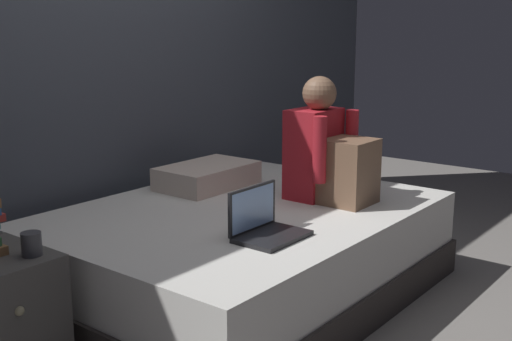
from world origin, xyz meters
The scene contains 7 objects.
ground_plane centered at (0.00, 0.00, 0.00)m, with size 8.00×8.00×0.00m, color gray.
wall_back centered at (0.00, 1.20, 1.35)m, with size 5.60×0.10×2.70m, color #424751.
bed centered at (0.20, 0.30, 0.23)m, with size 2.00×1.50×0.47m.
person_sitting centered at (0.61, 0.06, 0.72)m, with size 0.39×0.44×0.66m.
laptop centered at (-0.11, -0.07, 0.52)m, with size 0.32×0.23×0.22m.
pillow centered at (0.42, 0.75, 0.53)m, with size 0.56×0.36×0.13m, color beige.
mug centered at (-0.97, 0.37, 0.58)m, with size 0.08×0.08×0.09m, color #3D3D42.
Camera 1 is at (-2.24, -1.70, 1.37)m, focal length 44.83 mm.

